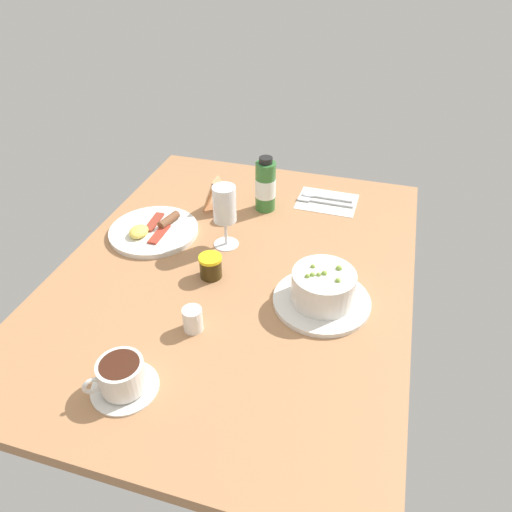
# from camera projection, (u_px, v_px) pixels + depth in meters

# --- Properties ---
(ground_plane) EXTENTS (1.10, 0.84, 0.03)m
(ground_plane) POSITION_uv_depth(u_px,v_px,m) (235.00, 274.00, 1.17)
(ground_plane) COLOR #A8754C
(porridge_bowl) EXTENTS (0.22, 0.22, 0.09)m
(porridge_bowl) POSITION_uv_depth(u_px,v_px,m) (323.00, 289.00, 1.04)
(porridge_bowl) COLOR silver
(porridge_bowl) RESTS_ON ground_plane
(cutlery_setting) EXTENTS (0.14, 0.18, 0.01)m
(cutlery_setting) POSITION_uv_depth(u_px,v_px,m) (326.00, 201.00, 1.41)
(cutlery_setting) COLOR silver
(cutlery_setting) RESTS_ON ground_plane
(coffee_cup) EXTENTS (0.12, 0.12, 0.07)m
(coffee_cup) POSITION_uv_depth(u_px,v_px,m) (122.00, 377.00, 0.86)
(coffee_cup) COLOR silver
(coffee_cup) RESTS_ON ground_plane
(creamer_jug) EXTENTS (0.05, 0.05, 0.06)m
(creamer_jug) POSITION_uv_depth(u_px,v_px,m) (193.00, 319.00, 0.98)
(creamer_jug) COLOR silver
(creamer_jug) RESTS_ON ground_plane
(wine_glass) EXTENTS (0.07, 0.07, 0.17)m
(wine_glass) POSITION_uv_depth(u_px,v_px,m) (225.00, 207.00, 1.17)
(wine_glass) COLOR white
(wine_glass) RESTS_ON ground_plane
(jam_jar) EXTENTS (0.06, 0.06, 0.06)m
(jam_jar) POSITION_uv_depth(u_px,v_px,m) (211.00, 266.00, 1.12)
(jam_jar) COLOR #35280E
(jam_jar) RESTS_ON ground_plane
(sauce_bottle_green) EXTENTS (0.06, 0.06, 0.16)m
(sauce_bottle_green) POSITION_uv_depth(u_px,v_px,m) (265.00, 186.00, 1.34)
(sauce_bottle_green) COLOR #337233
(sauce_bottle_green) RESTS_ON ground_plane
(breakfast_plate) EXTENTS (0.24, 0.24, 0.04)m
(breakfast_plate) POSITION_uv_depth(u_px,v_px,m) (153.00, 231.00, 1.27)
(breakfast_plate) COLOR silver
(breakfast_plate) RESTS_ON ground_plane
(menu_card) EXTENTS (0.05, 0.07, 0.10)m
(menu_card) POSITION_uv_depth(u_px,v_px,m) (216.00, 195.00, 1.35)
(menu_card) COLOR tan
(menu_card) RESTS_ON ground_plane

